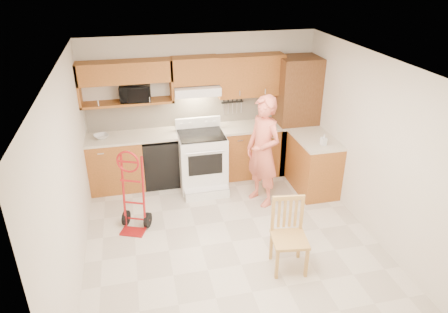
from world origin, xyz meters
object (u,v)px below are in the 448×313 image
object	(u,v)px
microwave	(135,93)
dining_chair	(290,237)
person	(263,152)
range	(202,157)
hand_truck	(132,196)

from	to	relation	value
microwave	dining_chair	distance (m)	3.43
microwave	person	world-z (taller)	person
range	hand_truck	xyz separation A→B (m)	(-1.20, -1.00, -0.00)
dining_chair	microwave	bearing A→B (deg)	129.39
hand_truck	microwave	bearing A→B (deg)	105.08
person	hand_truck	world-z (taller)	person
range	hand_truck	world-z (taller)	range
microwave	dining_chair	bearing A→B (deg)	-54.72
microwave	range	world-z (taller)	microwave
hand_truck	person	bearing A→B (deg)	31.91
person	hand_truck	bearing A→B (deg)	-105.19
hand_truck	range	bearing A→B (deg)	62.55
range	person	xyz separation A→B (m)	(0.84, -0.67, 0.32)
person	dining_chair	xyz separation A→B (m)	(-0.16, -1.62, -0.42)
microwave	dining_chair	size ratio (longest dim) A/B	0.52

